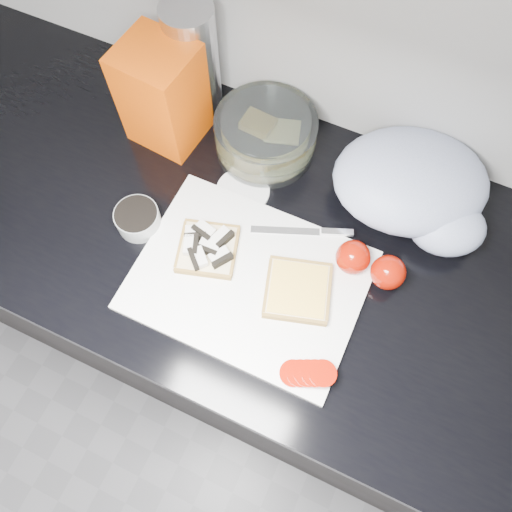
{
  "coord_description": "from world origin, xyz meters",
  "views": [
    {
      "loc": [
        0.15,
        0.82,
        1.74
      ],
      "look_at": [
        -0.0,
        1.14,
        0.95
      ],
      "focal_mm": 35.0,
      "sensor_mm": 36.0,
      "label": 1
    }
  ],
  "objects_px": {
    "cutting_board": "(249,280)",
    "steel_canister": "(194,61)",
    "bread_bag": "(163,95)",
    "glass_bowl": "(266,135)"
  },
  "relations": [
    {
      "from": "cutting_board",
      "to": "steel_canister",
      "type": "bearing_deg",
      "value": 129.55
    },
    {
      "from": "steel_canister",
      "to": "bread_bag",
      "type": "bearing_deg",
      "value": -102.87
    },
    {
      "from": "cutting_board",
      "to": "steel_canister",
      "type": "xyz_separation_m",
      "value": [
        -0.27,
        0.33,
        0.11
      ]
    },
    {
      "from": "bread_bag",
      "to": "glass_bowl",
      "type": "bearing_deg",
      "value": 17.5
    },
    {
      "from": "cutting_board",
      "to": "steel_canister",
      "type": "distance_m",
      "value": 0.44
    },
    {
      "from": "cutting_board",
      "to": "glass_bowl",
      "type": "height_order",
      "value": "glass_bowl"
    },
    {
      "from": "steel_canister",
      "to": "cutting_board",
      "type": "bearing_deg",
      "value": -50.45
    },
    {
      "from": "glass_bowl",
      "to": "bread_bag",
      "type": "relative_size",
      "value": 0.96
    },
    {
      "from": "glass_bowl",
      "to": "steel_canister",
      "type": "height_order",
      "value": "steel_canister"
    },
    {
      "from": "glass_bowl",
      "to": "steel_canister",
      "type": "xyz_separation_m",
      "value": [
        -0.17,
        0.05,
        0.08
      ]
    }
  ]
}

